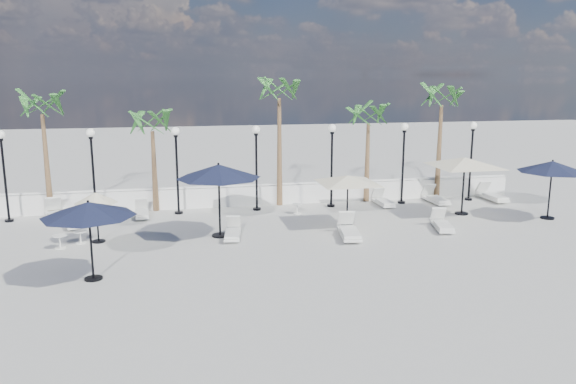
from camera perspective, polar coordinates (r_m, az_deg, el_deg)
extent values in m
plane|color=#ACABA7|center=(19.44, -0.43, -6.28)|extent=(100.00, 100.00, 0.00)
cube|color=silver|center=(26.48, -3.49, -0.39)|extent=(26.00, 0.30, 0.90)
cube|color=silver|center=(26.38, -3.51, 0.72)|extent=(26.00, 0.12, 0.08)
cylinder|color=black|center=(26.32, -26.46, -2.60)|extent=(0.36, 0.36, 0.10)
cylinder|color=black|center=(25.99, -26.80, 1.04)|extent=(0.10, 0.10, 3.50)
cylinder|color=black|center=(25.76, -27.15, 4.75)|extent=(0.18, 0.18, 0.10)
sphere|color=white|center=(25.74, -27.19, 5.22)|extent=(0.36, 0.36, 0.36)
cylinder|color=black|center=(25.61, -18.89, -2.35)|extent=(0.36, 0.36, 0.10)
cylinder|color=black|center=(25.27, -19.14, 1.39)|extent=(0.10, 0.10, 3.50)
cylinder|color=black|center=(25.03, -19.40, 5.22)|extent=(0.18, 0.18, 0.10)
sphere|color=white|center=(25.01, -19.44, 5.69)|extent=(0.36, 0.36, 0.36)
cylinder|color=black|center=(25.37, -11.03, -2.06)|extent=(0.36, 0.36, 0.10)
cylinder|color=black|center=(25.02, -11.18, 1.72)|extent=(0.10, 0.10, 3.50)
cylinder|color=black|center=(24.78, -11.34, 5.59)|extent=(0.18, 0.18, 0.10)
sphere|color=white|center=(24.76, -11.36, 6.08)|extent=(0.36, 0.36, 0.36)
cylinder|color=black|center=(25.60, -3.18, -1.73)|extent=(0.36, 0.36, 0.10)
cylinder|color=black|center=(25.26, -3.22, 2.03)|extent=(0.10, 0.10, 3.50)
cylinder|color=black|center=(25.03, -3.27, 5.86)|extent=(0.18, 0.18, 0.10)
sphere|color=white|center=(25.01, -3.27, 6.34)|extent=(0.36, 0.36, 0.36)
cylinder|color=black|center=(26.31, 4.39, -1.37)|extent=(0.36, 0.36, 0.10)
cylinder|color=black|center=(25.98, 4.45, 2.28)|extent=(0.10, 0.10, 3.50)
cylinder|color=black|center=(25.75, 4.51, 6.01)|extent=(0.18, 0.18, 0.10)
sphere|color=white|center=(25.73, 4.52, 6.48)|extent=(0.36, 0.36, 0.36)
cylinder|color=black|center=(27.45, 11.45, -1.02)|extent=(0.36, 0.36, 0.10)
cylinder|color=black|center=(27.13, 11.59, 2.48)|extent=(0.10, 0.10, 3.50)
cylinder|color=black|center=(26.91, 11.74, 6.05)|extent=(0.18, 0.18, 0.10)
sphere|color=white|center=(26.89, 11.76, 6.50)|extent=(0.36, 0.36, 0.36)
cylinder|color=black|center=(28.97, 17.85, -0.69)|extent=(0.36, 0.36, 0.10)
cylinder|color=black|center=(28.66, 18.06, 2.63)|extent=(0.10, 0.10, 3.50)
cylinder|color=black|center=(28.46, 18.28, 6.01)|extent=(0.18, 0.18, 0.10)
sphere|color=white|center=(28.44, 18.31, 6.43)|extent=(0.36, 0.36, 0.36)
cone|color=brown|center=(26.32, -23.30, 2.47)|extent=(0.28, 0.28, 4.40)
cone|color=brown|center=(25.82, -13.42, 2.05)|extent=(0.28, 0.28, 3.60)
cone|color=brown|center=(26.12, -0.88, 4.03)|extent=(0.28, 0.28, 5.00)
cone|color=brown|center=(27.30, 8.05, 2.98)|extent=(0.28, 0.28, 3.80)
cone|color=brown|center=(28.68, 15.09, 3.92)|extent=(0.28, 0.28, 4.60)
cube|color=silver|center=(24.35, -21.06, -3.02)|extent=(0.99, 1.73, 0.09)
cube|color=silver|center=(24.12, -21.02, -2.92)|extent=(0.81, 1.21, 0.09)
cube|color=silver|center=(24.92, -21.31, -1.93)|extent=(0.61, 0.52, 0.51)
cube|color=silver|center=(25.55, -22.43, -2.37)|extent=(1.36, 2.20, 0.11)
cube|color=silver|center=(25.25, -22.35, -2.24)|extent=(1.09, 1.55, 0.11)
cube|color=silver|center=(26.28, -22.79, -1.09)|extent=(0.78, 0.69, 0.65)
cube|color=silver|center=(21.30, -5.64, -4.32)|extent=(0.81, 1.77, 0.09)
cube|color=silver|center=(21.05, -5.68, -4.23)|extent=(0.69, 1.22, 0.09)
cube|color=silver|center=(21.87, -5.58, -2.96)|extent=(0.59, 0.48, 0.53)
cube|color=silver|center=(25.11, -14.62, -2.17)|extent=(0.69, 1.71, 0.09)
cube|color=silver|center=(24.86, -14.61, -2.07)|extent=(0.61, 1.17, 0.09)
cube|color=silver|center=(25.69, -14.69, -1.10)|extent=(0.55, 0.44, 0.52)
cube|color=silver|center=(21.37, 6.22, -4.21)|extent=(0.97, 2.10, 0.11)
cube|color=silver|center=(21.08, 6.34, -4.10)|extent=(0.83, 1.44, 0.11)
cube|color=silver|center=(22.05, 5.92, -2.62)|extent=(0.70, 0.57, 0.63)
cube|color=silver|center=(26.77, 9.63, -1.07)|extent=(0.60, 1.76, 0.09)
cube|color=silver|center=(26.53, 9.82, -0.97)|extent=(0.56, 1.19, 0.09)
cube|color=silver|center=(27.35, 9.12, -0.03)|extent=(0.55, 0.42, 0.55)
cube|color=silver|center=(23.14, 15.37, -3.37)|extent=(0.99, 1.89, 0.10)
cube|color=silver|center=(22.89, 15.53, -3.27)|extent=(0.82, 1.31, 0.10)
cube|color=silver|center=(23.74, 15.02, -2.07)|extent=(0.64, 0.54, 0.56)
cube|color=silver|center=(29.23, 20.01, -0.51)|extent=(0.73, 1.99, 0.11)
cube|color=silver|center=(28.99, 20.31, -0.39)|extent=(0.66, 1.35, 0.11)
cube|color=silver|center=(29.81, 19.23, 0.55)|extent=(0.63, 0.49, 0.62)
cube|color=silver|center=(27.82, 14.75, -0.79)|extent=(0.70, 1.90, 0.10)
cube|color=silver|center=(27.57, 15.01, -0.68)|extent=(0.64, 1.29, 0.10)
cube|color=silver|center=(28.40, 14.07, 0.27)|extent=(0.61, 0.47, 0.59)
cylinder|color=silver|center=(21.94, -20.29, -4.87)|extent=(0.36, 0.36, 0.03)
cylinder|color=silver|center=(21.89, -20.33, -4.36)|extent=(0.05, 0.05, 0.44)
cylinder|color=silver|center=(21.83, -20.37, -3.79)|extent=(0.47, 0.47, 0.03)
cylinder|color=silver|center=(21.58, -22.10, -5.29)|extent=(0.39, 0.39, 0.03)
cylinder|color=silver|center=(21.52, -22.15, -4.74)|extent=(0.06, 0.06, 0.46)
cylinder|color=silver|center=(21.46, -22.20, -4.12)|extent=(0.50, 0.50, 0.03)
cylinder|color=silver|center=(24.92, 0.93, -2.17)|extent=(0.35, 0.35, 0.03)
cylinder|color=silver|center=(24.87, 0.93, -1.73)|extent=(0.05, 0.05, 0.42)
cylinder|color=silver|center=(24.82, 0.93, -1.24)|extent=(0.46, 0.46, 0.03)
cylinder|color=black|center=(18.07, -19.14, -8.29)|extent=(0.54, 0.54, 0.06)
cylinder|color=black|center=(17.72, -19.39, -4.81)|extent=(0.07, 0.07, 2.35)
cone|color=black|center=(17.47, -19.62, -1.66)|extent=(2.78, 2.78, 0.43)
sphere|color=black|center=(17.42, -19.67, -0.90)|extent=(0.08, 0.08, 0.08)
cylinder|color=black|center=(21.62, -6.90, -4.39)|extent=(0.63, 0.63, 0.07)
cylinder|color=black|center=(21.29, -6.99, -0.96)|extent=(0.08, 0.08, 2.72)
cone|color=black|center=(21.07, -7.07, 2.11)|extent=(3.17, 3.17, 0.51)
sphere|color=black|center=(21.02, -7.09, 2.87)|extent=(0.09, 0.09, 0.09)
cylinder|color=black|center=(26.51, 24.84, -2.39)|extent=(0.57, 0.57, 0.06)
cylinder|color=black|center=(26.27, 25.07, 0.13)|extent=(0.07, 0.07, 2.44)
cone|color=black|center=(26.10, 25.26, 2.36)|extent=(2.85, 2.85, 0.46)
sphere|color=black|center=(26.06, 25.31, 2.91)|extent=(0.08, 0.08, 0.08)
cylinder|color=black|center=(23.04, 6.00, -3.37)|extent=(0.47, 0.47, 0.05)
cylinder|color=black|center=(22.80, 6.05, -0.93)|extent=(0.06, 0.06, 2.06)
pyramid|color=#BFB797|center=(22.59, 6.11, 1.67)|extent=(4.57, 4.57, 0.31)
cylinder|color=black|center=(25.98, 17.21, -2.09)|extent=(0.58, 0.58, 0.07)
cylinder|color=black|center=(25.72, 17.37, 0.54)|extent=(0.08, 0.08, 2.50)
pyramid|color=#BFB797|center=(25.52, 17.55, 3.36)|extent=(5.43, 5.43, 0.39)
cylinder|color=black|center=(21.89, -18.67, -4.76)|extent=(0.49, 0.49, 0.05)
cylinder|color=black|center=(21.67, -18.82, -2.51)|extent=(0.06, 0.06, 1.82)
cone|color=#BFB797|center=(21.50, -18.96, -0.56)|extent=(1.56, 1.56, 0.39)
sphere|color=black|center=(21.46, -19.00, 0.01)|extent=(0.07, 0.07, 0.07)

